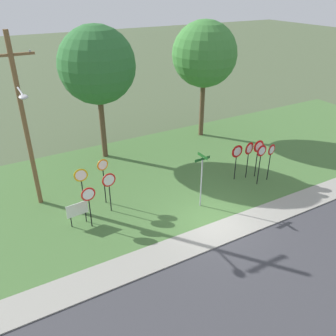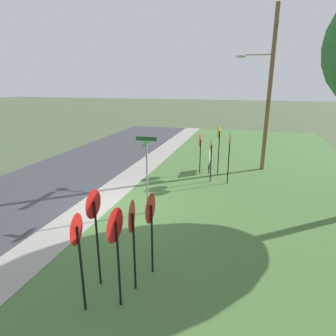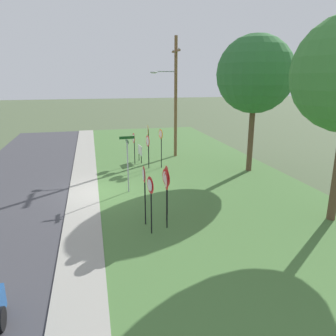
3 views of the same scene
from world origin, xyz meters
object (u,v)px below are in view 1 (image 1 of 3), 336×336
stop_sign_far_center (82,182)px  yield_sign_far_right (237,154)px  yield_sign_center (271,154)px  oak_tree_right (204,54)px  stop_sign_near_right (103,172)px  utility_pole (24,120)px  stop_sign_far_left (109,184)px  notice_board (77,211)px  oak_tree_left (97,65)px  yield_sign_near_left (249,152)px  stop_sign_near_left (89,199)px  street_name_post (202,176)px  yield_sign_far_left (258,150)px  yield_sign_near_right (261,155)px

stop_sign_far_center → yield_sign_far_right: bearing=0.9°
yield_sign_center → oak_tree_right: (0.48, 8.08, 4.44)m
stop_sign_near_right → utility_pole: utility_pole is taller
stop_sign_far_left → stop_sign_far_center: bearing=163.2°
stop_sign_far_center → oak_tree_right: (11.45, 6.25, 4.20)m
stop_sign_far_center → notice_board: (-0.52, -0.53, -1.20)m
oak_tree_right → oak_tree_left: bearing=179.7°
stop_sign_far_center → utility_pole: 4.12m
yield_sign_near_left → yield_sign_far_right: size_ratio=1.04×
yield_sign_far_right → oak_tree_right: oak_tree_right is taller
stop_sign_near_left → yield_sign_near_left: 10.01m
stop_sign_near_right → yield_sign_center: size_ratio=1.12×
stop_sign_far_left → yield_sign_near_left: (8.67, -0.73, 0.13)m
stop_sign_far_center → yield_sign_near_left: size_ratio=1.16×
stop_sign_near_left → oak_tree_right: bearing=29.7°
street_name_post → yield_sign_center: bearing=0.3°
notice_board → yield_sign_near_left: bearing=-7.3°
stop_sign_near_left → yield_sign_center: bearing=-6.8°
notice_board → oak_tree_right: 14.78m
utility_pole → oak_tree_right: bearing=16.3°
yield_sign_far_right → oak_tree_left: (-5.86, 7.08, 4.54)m
stop_sign_near_left → stop_sign_far_left: 1.55m
oak_tree_left → oak_tree_right: size_ratio=1.01×
yield_sign_near_left → street_name_post: size_ratio=0.78×
oak_tree_left → yield_sign_far_left: bearing=-45.7°
yield_sign_near_right → stop_sign_near_right: bearing=163.0°
stop_sign_far_center → street_name_post: 6.15m
notice_board → stop_sign_far_left: bearing=3.9°
street_name_post → oak_tree_left: (-2.38, 8.42, 4.42)m
yield_sign_near_left → street_name_post: street_name_post is taller
stop_sign_near_left → oak_tree_left: oak_tree_left is taller
yield_sign_far_right → oak_tree_left: 10.25m
stop_sign_near_left → stop_sign_near_right: bearing=48.3°
yield_sign_far_right → utility_pole: size_ratio=0.26×
yield_sign_near_left → notice_board: yield_sign_near_left is taller
stop_sign_far_left → stop_sign_near_left: bearing=-155.7°
street_name_post → oak_tree_right: 11.03m
yield_sign_near_right → street_name_post: (-4.30, -0.20, -0.11)m
street_name_post → yield_sign_far_left: bearing=8.9°
stop_sign_far_center → notice_board: 1.41m
notice_board → stop_sign_near_right: bearing=27.4°
stop_sign_near_left → street_name_post: 5.88m
yield_sign_center → street_name_post: 5.21m
yield_sign_near_left → yield_sign_far_right: yield_sign_near_left is taller
yield_sign_near_right → stop_sign_far_center: bearing=168.6°
oak_tree_left → yield_sign_center: bearing=-47.0°
stop_sign_near_right → street_name_post: 5.21m
street_name_post → yield_sign_near_left: bearing=12.2°
stop_sign_near_right → yield_sign_near_right: bearing=-26.5°
yield_sign_near_left → oak_tree_left: 10.79m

